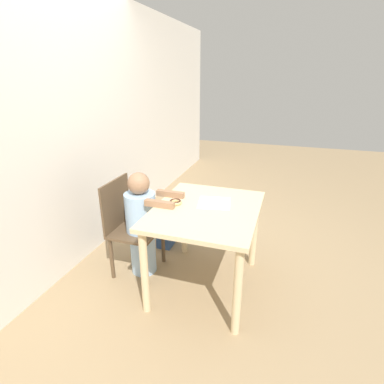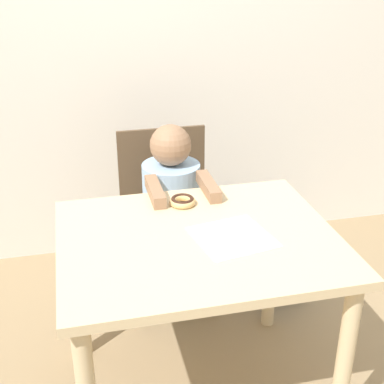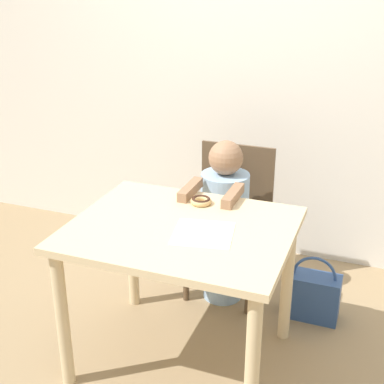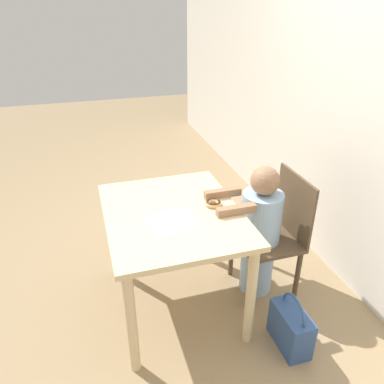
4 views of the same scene
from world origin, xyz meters
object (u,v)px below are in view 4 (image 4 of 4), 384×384
(chair, at_px, (275,233))
(handbag, at_px, (291,327))
(child_figure, at_px, (259,232))
(donut, at_px, (213,203))

(chair, bearing_deg, handbag, -14.90)
(child_figure, relative_size, donut, 9.18)
(chair, bearing_deg, donut, -92.43)
(donut, relative_size, handbag, 0.28)
(chair, distance_m, child_figure, 0.13)
(chair, distance_m, handbag, 0.63)
(chair, xyz_separation_m, donut, (-0.02, -0.46, 0.30))
(chair, height_order, child_figure, child_figure)
(chair, bearing_deg, child_figure, -90.00)
(handbag, bearing_deg, donut, -150.16)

